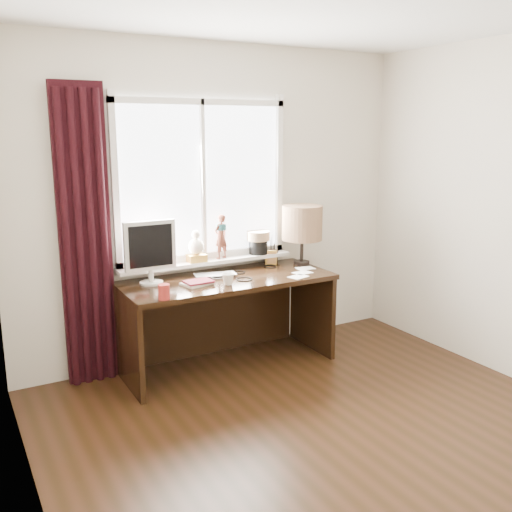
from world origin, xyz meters
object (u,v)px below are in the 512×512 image
laptop (216,275)px  monitor (150,248)px  mug (228,279)px  desk (223,304)px  table_lamp (302,224)px  red_cup (164,292)px

laptop → monitor: bearing=-173.1°
mug → desk: (0.08, 0.27, -0.29)m
monitor → table_lamp: 1.37m
red_cup → table_lamp: (1.42, 0.41, 0.31)m
laptop → desk: (0.07, 0.01, -0.26)m
laptop → mug: mug is taller
desk → mug: bearing=-106.8°
monitor → red_cup: bearing=-97.5°
laptop → monitor: monitor is taller
desk → table_lamp: 0.99m
desk → table_lamp: table_lamp is taller
desk → monitor: (-0.59, 0.04, 0.52)m
mug → monitor: size_ratio=0.19×
laptop → desk: size_ratio=0.20×
laptop → table_lamp: 0.91m
red_cup → monitor: (0.06, 0.43, 0.22)m
laptop → desk: laptop is taller
mug → table_lamp: table_lamp is taller
laptop → red_cup: bearing=-133.9°
red_cup → desk: red_cup is taller
laptop → mug: (-0.02, -0.26, 0.03)m
red_cup → table_lamp: 1.51m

